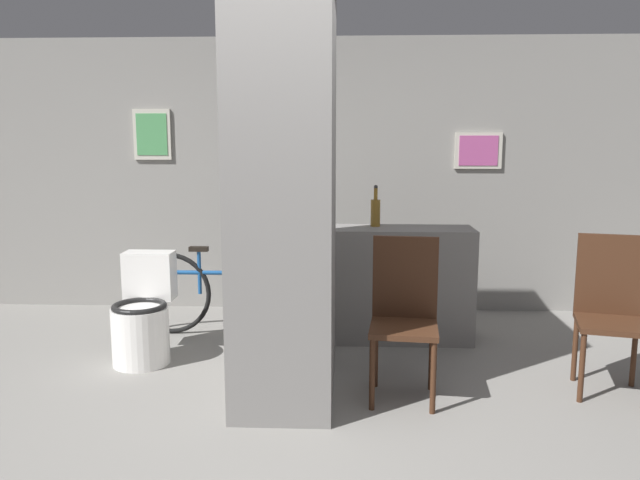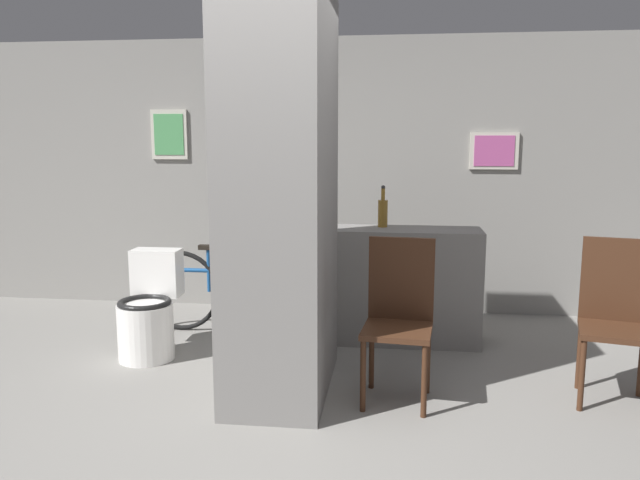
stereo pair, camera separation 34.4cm
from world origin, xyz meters
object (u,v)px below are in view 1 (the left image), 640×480
Objects in this scene: bottle_tall at (375,211)px; toilet at (143,318)px; chair_near_pillar at (404,311)px; bicycle at (231,292)px; chair_by_doorway at (610,307)px.

toilet is at bearing -158.85° from bottle_tall.
chair_near_pillar is 1.83m from bicycle.
bottle_tall is (-1.51, 1.08, 0.50)m from chair_by_doorway.
toilet is at bearing -129.45° from bicycle.
bottle_tall reaches higher than chair_by_doorway.
bottle_tall reaches higher than bicycle.
bottle_tall is at bearing 1.12° from bicycle.
chair_near_pillar is at bearing -83.52° from bottle_tall.
toilet is 3.30m from chair_by_doorway.
bicycle is (-2.73, 1.06, -0.20)m from chair_by_doorway.
bottle_tall is at bearing 157.61° from chair_by_doorway.
bottle_tall reaches higher than chair_near_pillar.
toilet is 1.99m from chair_near_pillar.
chair_by_doorway reaches higher than bicycle.
chair_near_pillar is 1.00× the size of chair_by_doorway.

